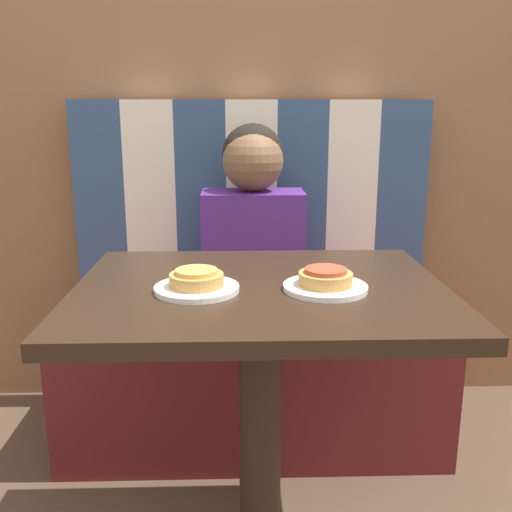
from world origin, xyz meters
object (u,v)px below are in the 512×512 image
at_px(pizza_left, 197,278).
at_px(pizza_right, 325,277).
at_px(person, 253,212).
at_px(plate_left, 197,289).
at_px(plate_right, 325,287).

height_order(pizza_left, pizza_right, same).
height_order(person, pizza_left, person).
height_order(plate_left, pizza_right, pizza_right).
height_order(person, plate_right, person).
height_order(plate_left, plate_right, same).
bearing_deg(plate_left, person, 78.75).
relative_size(plate_left, pizza_left, 1.58).
distance_m(person, pizza_left, 0.71).
xyz_separation_m(person, pizza_right, (0.14, -0.70, -0.02)).
height_order(plate_right, pizza_left, pizza_left).
height_order(person, plate_left, person).
bearing_deg(pizza_right, person, 101.25).
relative_size(plate_right, pizza_left, 1.58).
bearing_deg(plate_right, plate_left, 180.00).
xyz_separation_m(person, plate_left, (-0.14, -0.70, -0.04)).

